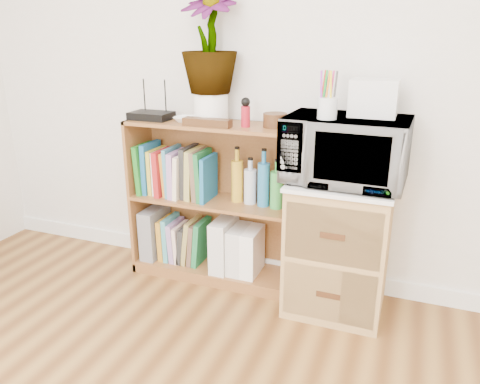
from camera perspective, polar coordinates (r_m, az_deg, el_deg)
The scene contains 21 objects.
skirting_board at distance 2.94m, azimuth 4.41°, elevation -9.13°, with size 4.00×0.02×0.10m, color white.
bookshelf at distance 2.75m, azimuth -3.20°, elevation -1.37°, with size 1.00×0.30×0.95m, color brown.
wicker_unit at distance 2.54m, azimuth 11.88°, elevation -6.65°, with size 0.50×0.45×0.70m, color #9E7542.
microwave at distance 2.35m, azimuth 12.71°, elevation 5.03°, with size 0.59×0.40×0.32m, color silver.
pen_cup at distance 2.24m, azimuth 10.60°, elevation 10.02°, with size 0.09×0.09×0.10m, color silver.
small_appliance at distance 2.36m, azimuth 16.01°, elevation 10.98°, with size 0.22×0.18×0.17m, color silver.
router at distance 2.78m, azimuth -10.76°, elevation 9.14°, with size 0.24×0.16×0.04m, color black.
white_bowl at distance 2.66m, azimuth -6.61°, elevation 8.79°, with size 0.13×0.13×0.03m, color white.
plant_pot at distance 2.64m, azimuth -3.55°, elevation 10.21°, with size 0.19×0.19×0.16m, color white.
potted_plant at distance 2.61m, azimuth -3.72°, elevation 17.93°, with size 0.31×0.31×0.55m, color #317B38.
trinket_box at distance 2.53m, azimuth -4.02°, elevation 8.46°, with size 0.27×0.07×0.04m, color #351C0E.
kokeshi_doll at distance 2.50m, azimuth 0.68°, elevation 9.17°, with size 0.05×0.05×0.11m, color maroon.
wooden_bowl at distance 2.50m, azimuth 4.29°, elevation 8.72°, with size 0.13×0.13×0.07m, color #391B0F.
paint_jars at distance 2.38m, azimuth 6.61°, elevation 7.90°, with size 0.11×0.04×0.06m, color pink.
file_box at distance 3.03m, azimuth -10.29°, elevation -4.76°, with size 0.09×0.25×0.32m, color slate.
magazine_holder_left at distance 2.82m, azimuth -1.97°, elevation -6.33°, with size 0.10×0.25×0.31m, color silver.
magazine_holder_mid at distance 2.79m, azimuth -0.13°, elevation -6.97°, with size 0.09×0.22×0.28m, color silver.
magazine_holder_right at distance 2.77m, azimuth 1.48°, elevation -7.26°, with size 0.09×0.22×0.28m, color white.
cookbooks at distance 2.80m, azimuth -7.66°, elevation 2.43°, with size 0.46×0.20×0.31m.
liquor_bottles at distance 2.61m, azimuth 2.01°, elevation 1.40°, with size 0.31×0.07×0.32m.
lower_books at distance 2.95m, azimuth -6.87°, elevation -5.87°, with size 0.29×0.19×0.28m.
Camera 1 is at (0.72, -0.25, 1.43)m, focal length 35.00 mm.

